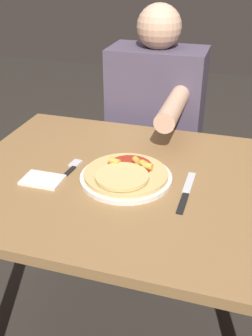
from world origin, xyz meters
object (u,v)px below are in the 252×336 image
object	(u,v)px
dining_table	(141,215)
fork	(69,171)
plate	(126,178)
pizza	(126,174)
person_diner	(156,127)
knife	(186,193)

from	to	relation	value
dining_table	fork	xyz separation A→B (m)	(-0.23, -0.02, 0.13)
plate	pizza	world-z (taller)	pizza
fork	plate	bearing A→B (deg)	1.37
person_diner	pizza	bearing A→B (deg)	-85.75
fork	person_diner	bearing A→B (deg)	76.73
plate	pizza	bearing A→B (deg)	-82.47
knife	plate	bearing A→B (deg)	173.16
fork	knife	distance (m)	0.37
dining_table	pizza	world-z (taller)	pizza
plate	knife	size ratio (longest dim) A/B	1.24
pizza	fork	size ratio (longest dim) A/B	1.41
plate	knife	bearing A→B (deg)	-6.84
plate	dining_table	bearing A→B (deg)	15.47
dining_table	fork	world-z (taller)	fork
pizza	fork	bearing A→B (deg)	179.74
dining_table	plate	bearing A→B (deg)	-164.53
knife	person_diner	xyz separation A→B (m)	(-0.23, 0.61, -0.08)
dining_table	knife	bearing A→B (deg)	-14.38
dining_table	knife	world-z (taller)	knife
knife	person_diner	size ratio (longest dim) A/B	0.18
pizza	person_diner	world-z (taller)	person_diner
knife	dining_table	bearing A→B (deg)	165.62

